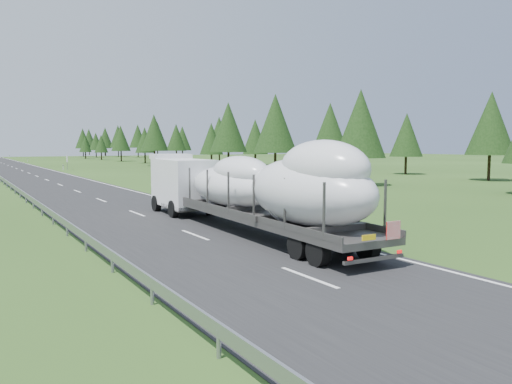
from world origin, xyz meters
TOP-DOWN VIEW (x-y plane):
  - ground at (0.00, 0.00)m, footprint 400.00×400.00m
  - road_surface at (0.00, 100.00)m, footprint 10.00×400.00m
  - marker_posts at (6.50, 155.00)m, footprint 0.13×350.08m
  - highway_sign at (7.20, 80.00)m, footprint 0.08×0.90m
  - tree_line_right at (40.22, 95.04)m, footprint 27.50×258.28m
  - boat_truck at (2.60, 8.21)m, footprint 3.50×20.22m

SIDE VIEW (x-z plane):
  - ground at x=0.00m, z-range 0.00..0.00m
  - road_surface at x=0.00m, z-range 0.00..0.02m
  - marker_posts at x=6.50m, z-range 0.04..1.04m
  - highway_sign at x=7.20m, z-range 0.51..3.11m
  - boat_truck at x=2.60m, z-range 0.07..4.61m
  - tree_line_right at x=40.22m, z-range 0.83..13.05m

